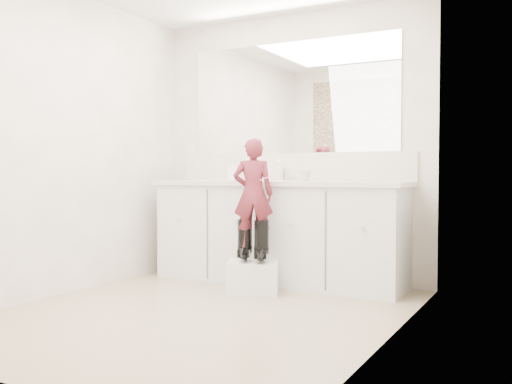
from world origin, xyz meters
The scene contains 18 objects.
floor centered at (0.00, 0.00, 0.00)m, with size 3.00×3.00×0.00m, color #7F7053.
wall_back centered at (0.00, 1.50, 1.20)m, with size 2.60×2.60×0.00m, color beige.
wall_front centered at (0.00, -1.50, 1.20)m, with size 2.60×2.60×0.00m, color beige.
wall_left centered at (-1.30, 0.00, 1.20)m, with size 3.00×3.00×0.00m, color beige.
wall_right centered at (1.30, 0.00, 1.20)m, with size 3.00×3.00×0.00m, color beige.
vanity_cabinet centered at (0.00, 1.23, 0.42)m, with size 2.20×0.55×0.85m, color silver.
countertop centered at (0.00, 1.21, 0.87)m, with size 2.28×0.58×0.04m, color beige.
backsplash centered at (0.00, 1.49, 1.02)m, with size 2.28×0.03×0.25m, color beige.
mirror centered at (0.00, 1.49, 1.64)m, with size 2.00×0.02×1.00m, color white.
dot_panel centered at (0.00, -1.49, 1.65)m, with size 2.00×0.01×1.20m, color #472819.
faucet centered at (0.00, 1.38, 0.94)m, with size 0.08×0.08×0.10m, color silver.
cup centered at (0.26, 1.22, 0.94)m, with size 0.10×0.10×0.09m, color #C0B79A.
soap_bottle centered at (-0.45, 1.21, 0.98)m, with size 0.08×0.08×0.18m, color white.
step_stool centered at (0.01, 0.75, 0.13)m, with size 0.40×0.33×0.26m, color silver.
boot_left centered at (-0.06, 0.75, 0.42)m, with size 0.12×0.22×0.33m, color black, non-canonical shape.
boot_right centered at (0.09, 0.75, 0.42)m, with size 0.12×0.22×0.33m, color black, non-canonical shape.
toddler centered at (0.01, 0.75, 0.79)m, with size 0.32×0.21×0.88m, color #A2313E.
toothbrush centered at (0.08, 0.75, 0.91)m, with size 0.01×0.01×0.14m, color #F35E90.
Camera 1 is at (2.16, -3.23, 0.97)m, focal length 40.00 mm.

